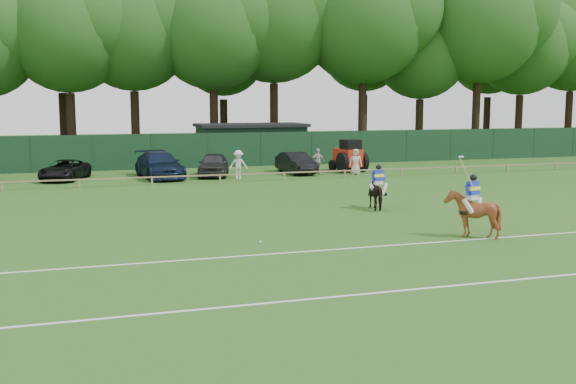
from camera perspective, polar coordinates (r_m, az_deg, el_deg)
name	(u,v)px	position (r m, az deg, el deg)	size (l,w,h in m)	color
ground	(301,245)	(22.82, 1.08, -4.51)	(160.00, 160.00, 0.00)	#1E4C14
horse_dark	(378,194)	(30.43, 7.65, -0.13)	(0.76, 1.67, 1.41)	black
horse_chestnut	(472,214)	(24.82, 15.32, -1.77)	(1.39, 1.56, 1.72)	brown
suv_black	(65,170)	(43.34, -18.38, 1.77)	(2.05, 4.44, 1.23)	black
sedan_navy	(160,165)	(43.05, -10.82, 2.26)	(2.27, 5.60, 1.62)	#111D37
hatch_grey	(214,165)	(43.51, -6.32, 2.33)	(1.78, 4.43, 1.51)	#2E2F31
estate_black	(296,163)	(44.91, 0.69, 2.48)	(1.48, 4.26, 1.40)	black
spectator_left	(238,165)	(41.92, -4.22, 2.33)	(1.15, 0.66, 1.78)	beige
spectator_mid	(318,161)	(44.54, 2.52, 2.61)	(0.99, 0.41, 1.69)	beige
spectator_right	(356,162)	(44.39, 5.75, 2.56)	(0.83, 0.54, 1.69)	beige
rider_dark	(379,179)	(30.33, 7.68, 1.12)	(0.94, 0.40, 1.41)	silver
rider_chestnut	(473,192)	(24.70, 15.40, -0.02)	(0.96, 0.52, 2.05)	silver
polo_ball	(260,242)	(23.11, -2.37, -4.25)	(0.09, 0.09, 0.09)	silver
pitch_lines	(339,270)	(19.62, 4.37, -6.56)	(60.00, 5.10, 0.01)	silver
pitch_rail	(203,176)	(40.01, -7.18, 1.39)	(62.10, 0.10, 0.50)	#997F5B
perimeter_fence	(180,151)	(48.78, -9.12, 3.45)	(92.08, 0.08, 2.50)	#14351E
utility_shed	(251,143)	(52.89, -3.15, 4.18)	(8.40, 4.40, 3.04)	#14331E
tree_row	(190,159)	(57.07, -8.30, 2.82)	(96.00, 12.00, 21.00)	#26561C
tractor	(349,156)	(46.22, 5.17, 3.02)	(2.03, 2.79, 2.20)	#B72610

